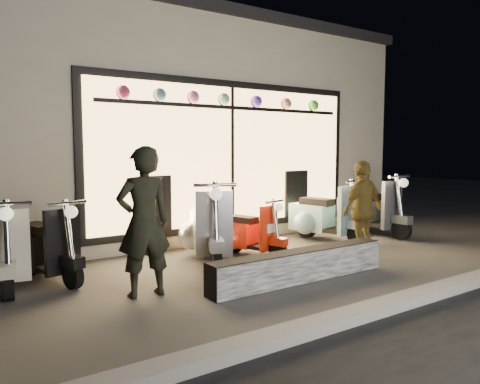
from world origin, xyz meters
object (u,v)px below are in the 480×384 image
at_px(graffiti_barrier, 300,266).
at_px(scooter_red, 245,233).
at_px(man, 144,222).
at_px(woman, 363,210).
at_px(scooter_silver, 209,229).

bearing_deg(graffiti_barrier, scooter_red, 80.38).
distance_m(man, woman, 3.49).
bearing_deg(scooter_silver, graffiti_barrier, -54.86).
height_order(scooter_red, man, man).
bearing_deg(scooter_red, woman, -59.12).
bearing_deg(man, graffiti_barrier, 167.05).
distance_m(scooter_silver, woman, 2.37).
bearing_deg(graffiti_barrier, woman, 13.80).
bearing_deg(woman, graffiti_barrier, 8.19).
distance_m(graffiti_barrier, scooter_silver, 1.75).
bearing_deg(woman, scooter_silver, -39.12).
distance_m(scooter_silver, man, 1.95).
relative_size(man, woman, 1.14).
distance_m(graffiti_barrier, woman, 1.76).
height_order(graffiti_barrier, scooter_silver, scooter_silver).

